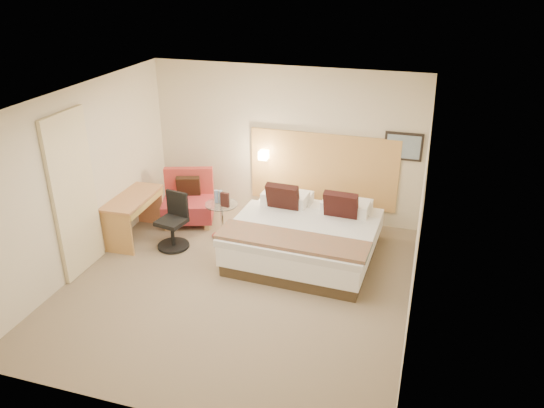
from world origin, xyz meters
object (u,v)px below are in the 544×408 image
(desk, at_px, (134,205))
(lounge_chair, at_px, (189,202))
(bed, at_px, (306,236))
(desk_chair, at_px, (174,225))
(side_table, at_px, (222,219))

(desk, bearing_deg, lounge_chair, 56.90)
(desk, bearing_deg, bed, 4.96)
(bed, xyz_separation_m, desk, (-2.85, -0.25, 0.25))
(lounge_chair, xyz_separation_m, desk_chair, (0.18, -0.94, 0.01))
(desk_chair, bearing_deg, lounge_chair, 100.77)
(lounge_chair, distance_m, desk_chair, 0.96)
(desk, relative_size, desk_chair, 1.35)
(bed, distance_m, side_table, 1.50)
(side_table, bearing_deg, desk, -161.96)
(side_table, distance_m, desk, 1.46)
(desk, height_order, desk_chair, desk_chair)
(bed, height_order, side_table, bed)
(lounge_chair, relative_size, desk_chair, 1.17)
(side_table, xyz_separation_m, desk, (-1.36, -0.44, 0.25))
(bed, height_order, desk_chair, bed)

